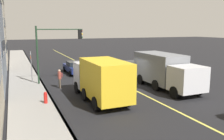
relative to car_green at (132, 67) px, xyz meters
The scene contains 12 objects.
ground 6.40m from the car_green, 146.41° to the left, with size 200.00×200.00×0.00m, color black.
sidewalk_slab 12.90m from the car_green, 114.27° to the left, with size 80.00×2.94×0.15m, color gray.
curb_edge 11.65m from the car_green, 117.09° to the left, with size 80.00×0.16×0.15m, color slate.
lane_stripe_center 6.40m from the car_green, 146.41° to the left, with size 80.00×0.16×0.01m, color #D8CC4C.
car_green is the anchor object (origin of this frame).
car_navy 6.60m from the car_green, 69.47° to the left, with size 4.68×2.08×1.39m.
truck_gray 7.57m from the car_green, behind, with size 7.24×2.56×2.92m.
truck_yellow 11.13m from the car_green, 140.56° to the left, with size 6.63×2.46×2.97m.
pedestrian_with_backpack 9.89m from the car_green, 113.15° to the left, with size 0.39×0.37×1.63m.
traffic_light_mast 9.70m from the car_green, 103.22° to the left, with size 0.28×4.28×5.31m.
street_sign_post 11.29m from the car_green, 95.73° to the left, with size 0.60×0.08×3.04m.
fire_hydrant 13.63m from the car_green, 127.05° to the left, with size 0.24×0.24×0.94m.
Camera 1 is at (-18.62, 9.20, 5.08)m, focal length 37.81 mm.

